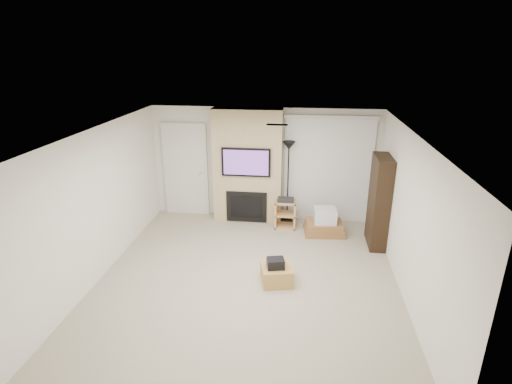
# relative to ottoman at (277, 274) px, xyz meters

# --- Properties ---
(floor) EXTENTS (5.00, 5.50, 0.00)m
(floor) POSITION_rel_ottoman_xyz_m (-0.49, -0.00, -0.15)
(floor) COLOR tan
(floor) RESTS_ON ground
(ceiling) EXTENTS (5.00, 5.50, 0.00)m
(ceiling) POSITION_rel_ottoman_xyz_m (-0.49, -0.00, 2.35)
(ceiling) COLOR white
(ceiling) RESTS_ON wall_back
(wall_back) EXTENTS (5.00, 0.00, 2.50)m
(wall_back) POSITION_rel_ottoman_xyz_m (-0.49, 2.75, 1.10)
(wall_back) COLOR white
(wall_back) RESTS_ON ground
(wall_front) EXTENTS (5.00, 0.00, 2.50)m
(wall_front) POSITION_rel_ottoman_xyz_m (-0.49, -2.75, 1.10)
(wall_front) COLOR white
(wall_front) RESTS_ON ground
(wall_left) EXTENTS (0.00, 5.50, 2.50)m
(wall_left) POSITION_rel_ottoman_xyz_m (-2.99, -0.00, 1.10)
(wall_left) COLOR white
(wall_left) RESTS_ON ground
(wall_right) EXTENTS (0.00, 5.50, 2.50)m
(wall_right) POSITION_rel_ottoman_xyz_m (2.01, -0.00, 1.10)
(wall_right) COLOR white
(wall_right) RESTS_ON ground
(hvac_vent) EXTENTS (0.35, 0.18, 0.01)m
(hvac_vent) POSITION_rel_ottoman_xyz_m (-0.09, 0.80, 2.35)
(hvac_vent) COLOR silver
(hvac_vent) RESTS_ON ceiling
(ottoman) EXTENTS (0.60, 0.60, 0.30)m
(ottoman) POSITION_rel_ottoman_xyz_m (0.00, 0.00, 0.00)
(ottoman) COLOR #B78B47
(ottoman) RESTS_ON floor
(black_bag) EXTENTS (0.32, 0.28, 0.16)m
(black_bag) POSITION_rel_ottoman_xyz_m (-0.02, -0.05, 0.23)
(black_bag) COLOR black
(black_bag) RESTS_ON ottoman
(fireplace_wall) EXTENTS (1.50, 0.47, 2.50)m
(fireplace_wall) POSITION_rel_ottoman_xyz_m (-0.84, 2.54, 1.09)
(fireplace_wall) COLOR tan
(fireplace_wall) RESTS_ON floor
(entry_door) EXTENTS (1.02, 0.11, 2.14)m
(entry_door) POSITION_rel_ottoman_xyz_m (-2.29, 2.71, 0.90)
(entry_door) COLOR silver
(entry_door) RESTS_ON floor
(vertical_blinds) EXTENTS (1.98, 0.10, 2.37)m
(vertical_blinds) POSITION_rel_ottoman_xyz_m (0.91, 2.70, 1.12)
(vertical_blinds) COLOR silver
(vertical_blinds) RESTS_ON floor
(floor_lamp) EXTENTS (0.27, 0.27, 1.83)m
(floor_lamp) POSITION_rel_ottoman_xyz_m (0.05, 2.50, 1.29)
(floor_lamp) COLOR black
(floor_lamp) RESTS_ON floor
(av_stand) EXTENTS (0.45, 0.38, 0.66)m
(av_stand) POSITION_rel_ottoman_xyz_m (0.02, 2.20, 0.20)
(av_stand) COLOR tan
(av_stand) RESTS_ON floor
(box_stack) EXTENTS (0.87, 0.69, 0.55)m
(box_stack) POSITION_rel_ottoman_xyz_m (0.86, 1.99, 0.06)
(box_stack) COLOR olive
(box_stack) RESTS_ON floor
(bookshelf) EXTENTS (0.30, 0.80, 1.80)m
(bookshelf) POSITION_rel_ottoman_xyz_m (1.84, 1.62, 0.75)
(bookshelf) COLOR black
(bookshelf) RESTS_ON floor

